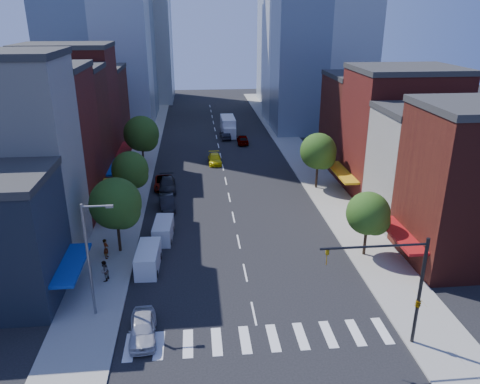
{
  "coord_description": "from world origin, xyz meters",
  "views": [
    {
      "loc": [
        -4.04,
        -29.71,
        21.58
      ],
      "look_at": [
        0.23,
        12.86,
        5.0
      ],
      "focal_mm": 35.0,
      "sensor_mm": 36.0,
      "label": 1
    }
  ],
  "objects_px": {
    "parked_car_front": "(143,328)",
    "parked_car_second": "(167,203)",
    "cargo_van_near": "(148,259)",
    "traffic_car_oncoming": "(225,135)",
    "parked_car_third": "(164,183)",
    "cargo_van_far": "(163,231)",
    "taxi": "(215,159)",
    "pedestrian_near": "(106,249)",
    "traffic_car_far": "(243,139)",
    "box_truck": "(228,127)",
    "parked_car_rear": "(167,184)",
    "pedestrian_far": "(104,271)"
  },
  "relations": [
    {
      "from": "parked_car_second",
      "to": "cargo_van_near",
      "type": "distance_m",
      "value": 13.72
    },
    {
      "from": "pedestrian_far",
      "to": "pedestrian_near",
      "type": "bearing_deg",
      "value": -159.75
    },
    {
      "from": "parked_car_third",
      "to": "pedestrian_near",
      "type": "height_order",
      "value": "pedestrian_near"
    },
    {
      "from": "parked_car_rear",
      "to": "parked_car_third",
      "type": "bearing_deg",
      "value": 114.31
    },
    {
      "from": "parked_car_third",
      "to": "parked_car_rear",
      "type": "bearing_deg",
      "value": -63.42
    },
    {
      "from": "pedestrian_far",
      "to": "cargo_van_near",
      "type": "bearing_deg",
      "value": 130.3
    },
    {
      "from": "parked_car_third",
      "to": "traffic_car_far",
      "type": "xyz_separation_m",
      "value": [
        12.56,
        20.58,
        0.09
      ]
    },
    {
      "from": "parked_car_rear",
      "to": "parked_car_second",
      "type": "bearing_deg",
      "value": -91.42
    },
    {
      "from": "parked_car_third",
      "to": "parked_car_second",
      "type": "bearing_deg",
      "value": -85.4
    },
    {
      "from": "parked_car_second",
      "to": "traffic_car_oncoming",
      "type": "xyz_separation_m",
      "value": [
        9.0,
        31.27,
        -0.05
      ]
    },
    {
      "from": "cargo_van_far",
      "to": "pedestrian_near",
      "type": "xyz_separation_m",
      "value": [
        -5.03,
        -3.64,
        0.18
      ]
    },
    {
      "from": "parked_car_third",
      "to": "box_truck",
      "type": "bearing_deg",
      "value": 67.46
    },
    {
      "from": "parked_car_front",
      "to": "cargo_van_far",
      "type": "height_order",
      "value": "cargo_van_far"
    },
    {
      "from": "parked_car_rear",
      "to": "cargo_van_near",
      "type": "height_order",
      "value": "cargo_van_near"
    },
    {
      "from": "parked_car_rear",
      "to": "box_truck",
      "type": "height_order",
      "value": "box_truck"
    },
    {
      "from": "parked_car_third",
      "to": "pedestrian_near",
      "type": "distance_m",
      "value": 19.09
    },
    {
      "from": "cargo_van_near",
      "to": "taxi",
      "type": "relative_size",
      "value": 1.01
    },
    {
      "from": "box_truck",
      "to": "pedestrian_near",
      "type": "relative_size",
      "value": 4.15
    },
    {
      "from": "pedestrian_near",
      "to": "traffic_car_far",
      "type": "bearing_deg",
      "value": -18.58
    },
    {
      "from": "parked_car_front",
      "to": "pedestrian_near",
      "type": "distance_m",
      "value": 12.48
    },
    {
      "from": "parked_car_second",
      "to": "parked_car_rear",
      "type": "bearing_deg",
      "value": 84.92
    },
    {
      "from": "parked_car_second",
      "to": "box_truck",
      "type": "relative_size",
      "value": 0.58
    },
    {
      "from": "parked_car_front",
      "to": "cargo_van_far",
      "type": "relative_size",
      "value": 1.01
    },
    {
      "from": "parked_car_second",
      "to": "traffic_car_oncoming",
      "type": "bearing_deg",
      "value": 66.65
    },
    {
      "from": "parked_car_second",
      "to": "pedestrian_far",
      "type": "relative_size",
      "value": 2.53
    },
    {
      "from": "cargo_van_near",
      "to": "traffic_car_oncoming",
      "type": "distance_m",
      "value": 46.06
    },
    {
      "from": "parked_car_third",
      "to": "cargo_van_far",
      "type": "xyz_separation_m",
      "value": [
        0.74,
        -14.95,
        0.23
      ]
    },
    {
      "from": "taxi",
      "to": "pedestrian_near",
      "type": "bearing_deg",
      "value": -112.16
    },
    {
      "from": "parked_car_rear",
      "to": "traffic_car_far",
      "type": "xyz_separation_m",
      "value": [
        12.05,
        21.53,
        0.02
      ]
    },
    {
      "from": "cargo_van_far",
      "to": "traffic_car_oncoming",
      "type": "distance_m",
      "value": 40.13
    },
    {
      "from": "parked_car_second",
      "to": "taxi",
      "type": "bearing_deg",
      "value": 61.99
    },
    {
      "from": "parked_car_second",
      "to": "pedestrian_near",
      "type": "xyz_separation_m",
      "value": [
        -5.04,
        -11.48,
        0.34
      ]
    },
    {
      "from": "parked_car_rear",
      "to": "traffic_car_oncoming",
      "type": "xyz_separation_m",
      "value": [
        9.24,
        25.11,
        -0.06
      ]
    },
    {
      "from": "traffic_car_oncoming",
      "to": "pedestrian_near",
      "type": "height_order",
      "value": "pedestrian_near"
    },
    {
      "from": "parked_car_second",
      "to": "traffic_car_oncoming",
      "type": "relative_size",
      "value": 1.08
    },
    {
      "from": "parked_car_front",
      "to": "parked_car_second",
      "type": "xyz_separation_m",
      "value": [
        0.64,
        23.15,
        -0.01
      ]
    },
    {
      "from": "parked_car_third",
      "to": "traffic_car_oncoming",
      "type": "height_order",
      "value": "traffic_car_oncoming"
    },
    {
      "from": "parked_car_third",
      "to": "taxi",
      "type": "height_order",
      "value": "parked_car_third"
    },
    {
      "from": "cargo_van_near",
      "to": "taxi",
      "type": "xyz_separation_m",
      "value": [
        7.45,
        30.64,
        -0.3
      ]
    },
    {
      "from": "parked_car_front",
      "to": "pedestrian_far",
      "type": "bearing_deg",
      "value": 113.53
    },
    {
      "from": "parked_car_second",
      "to": "cargo_van_far",
      "type": "relative_size",
      "value": 1.03
    },
    {
      "from": "taxi",
      "to": "traffic_car_far",
      "type": "xyz_separation_m",
      "value": [
        5.4,
        10.74,
        0.1
      ]
    },
    {
      "from": "parked_car_second",
      "to": "box_truck",
      "type": "xyz_separation_m",
      "value": [
        9.79,
        34.32,
        0.75
      ]
    },
    {
      "from": "taxi",
      "to": "pedestrian_far",
      "type": "relative_size",
      "value": 2.58
    },
    {
      "from": "parked_car_second",
      "to": "parked_car_third",
      "type": "xyz_separation_m",
      "value": [
        -0.75,
        7.12,
        -0.07
      ]
    },
    {
      "from": "cargo_van_far",
      "to": "parked_car_third",
      "type": "bearing_deg",
      "value": 96.15
    },
    {
      "from": "traffic_car_oncoming",
      "to": "parked_car_third",
      "type": "bearing_deg",
      "value": 63.55
    },
    {
      "from": "cargo_van_far",
      "to": "taxi",
      "type": "relative_size",
      "value": 0.95
    },
    {
      "from": "parked_car_third",
      "to": "pedestrian_near",
      "type": "xyz_separation_m",
      "value": [
        -4.3,
        -18.59,
        0.41
      ]
    },
    {
      "from": "cargo_van_near",
      "to": "traffic_car_oncoming",
      "type": "height_order",
      "value": "cargo_van_near"
    }
  ]
}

